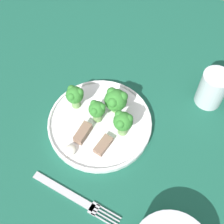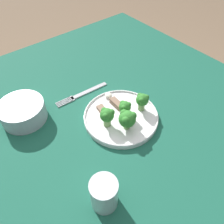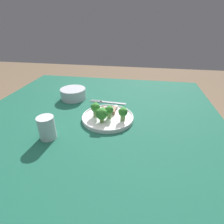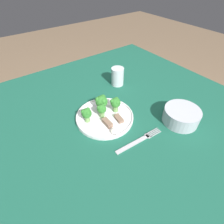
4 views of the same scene
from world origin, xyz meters
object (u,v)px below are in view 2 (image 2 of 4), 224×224
at_px(fork, 83,94).
at_px(drinking_glass, 104,195).
at_px(dinner_plate, 121,117).
at_px(cream_bowl, 23,112).

bearing_deg(fork, drinking_glass, 153.80).
xyz_separation_m(dinner_plate, fork, (0.17, 0.03, -0.01)).
bearing_deg(fork, cream_bowl, 83.83).
xyz_separation_m(fork, drinking_glass, (-0.35, 0.17, 0.04)).
bearing_deg(cream_bowl, fork, -96.17).
xyz_separation_m(dinner_plate, cream_bowl, (0.19, 0.24, 0.02)).
distance_m(dinner_plate, drinking_glass, 0.27).
bearing_deg(cream_bowl, drinking_glass, -174.66).
distance_m(dinner_plate, cream_bowl, 0.31).
xyz_separation_m(cream_bowl, drinking_glass, (-0.37, -0.03, 0.01)).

